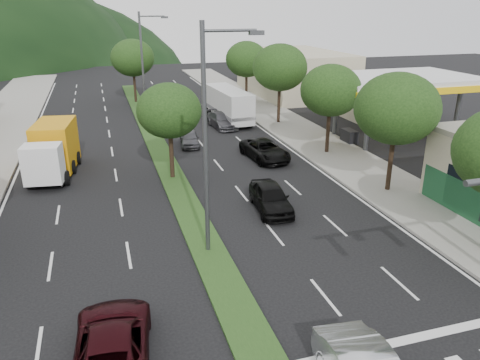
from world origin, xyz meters
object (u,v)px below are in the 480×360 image
object	(u,v)px
streetlight_mid	(145,64)
tree_r_e	(247,59)
tree_r_b	(397,109)
tree_med_near	(169,111)
tree_med_far	(133,58)
car_queue_e	(190,138)
box_truck	(54,151)
car_queue_a	(271,197)
tree_r_c	(331,90)
tree_r_d	(280,68)
car_queue_d	(265,150)
suv_maroon	(112,343)
motorhome	(228,104)
streetlight_near	(210,132)
car_queue_b	(222,120)
car_queue_c	(159,111)

from	to	relation	value
streetlight_mid	tree_r_e	bearing A→B (deg)	30.69
tree_r_b	tree_med_near	world-z (taller)	tree_r_b
tree_med_far	car_queue_e	distance (m)	19.63
tree_med_near	box_truck	distance (m)	8.49
car_queue_a	tree_med_far	bearing A→B (deg)	102.61
tree_r_c	tree_r_d	size ratio (longest dim) A/B	0.90
tree_r_d	car_queue_d	size ratio (longest dim) A/B	1.44
tree_med_far	tree_r_e	bearing A→B (deg)	-18.43
suv_maroon	tree_r_d	bearing A→B (deg)	-114.94
car_queue_a	motorhome	distance (m)	20.91
car_queue_e	suv_maroon	bearing A→B (deg)	-99.70
tree_r_d	car_queue_d	world-z (taller)	tree_r_d
tree_med_near	streetlight_near	world-z (taller)	streetlight_near
tree_med_near	car_queue_e	size ratio (longest dim) A/B	1.69
tree_r_b	tree_r_d	size ratio (longest dim) A/B	0.97
tree_r_c	tree_r_b	bearing A→B (deg)	-90.00
tree_r_b	tree_med_far	xyz separation A→B (m)	(-12.00, 32.00, -0.03)
tree_r_d	box_truck	distance (m)	21.43
streetlight_near	car_queue_b	size ratio (longest dim) A/B	2.17
car_queue_b	motorhome	bearing A→B (deg)	54.79
tree_med_far	streetlight_mid	bearing A→B (deg)	-88.93
tree_med_far	streetlight_mid	xyz separation A→B (m)	(0.21, -11.00, 0.58)
tree_r_e	car_queue_c	world-z (taller)	tree_r_e
tree_med_far	motorhome	size ratio (longest dim) A/B	0.84
tree_med_far	car_queue_b	size ratio (longest dim) A/B	1.51
tree_med_far	tree_r_c	bearing A→B (deg)	-63.43
car_queue_a	car_queue_e	world-z (taller)	car_queue_a
car_queue_b	car_queue_d	size ratio (longest dim) A/B	0.93
tree_r_d	tree_r_e	distance (m)	10.00
tree_med_far	streetlight_mid	size ratio (longest dim) A/B	0.69
tree_med_far	car_queue_d	world-z (taller)	tree_med_far
tree_med_far	motorhome	distance (m)	14.54
tree_med_far	car_queue_c	world-z (taller)	tree_med_far
streetlight_mid	car_queue_a	size ratio (longest dim) A/B	2.31
car_queue_d	tree_med_far	bearing A→B (deg)	100.62
tree_med_far	car_queue_d	xyz separation A→B (m)	(7.07, -23.96, -4.32)
tree_r_b	streetlight_near	size ratio (longest dim) A/B	0.69
car_queue_c	tree_med_far	bearing A→B (deg)	92.80
tree_r_e	box_truck	size ratio (longest dim) A/B	0.98
car_queue_e	car_queue_a	bearing A→B (deg)	-75.27
tree_r_d	car_queue_b	distance (m)	7.12
tree_r_d	streetlight_mid	world-z (taller)	streetlight_mid
car_queue_a	tree_r_c	bearing A→B (deg)	52.92
streetlight_near	tree_med_near	bearing A→B (deg)	91.18
suv_maroon	car_queue_c	size ratio (longest dim) A/B	1.11
tree_med_near	car_queue_b	world-z (taller)	tree_med_near
tree_r_b	tree_med_near	bearing A→B (deg)	153.43
motorhome	tree_med_near	bearing A→B (deg)	-122.27
tree_r_e	car_queue_a	bearing A→B (deg)	-105.08
tree_r_d	car_queue_c	distance (m)	12.46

